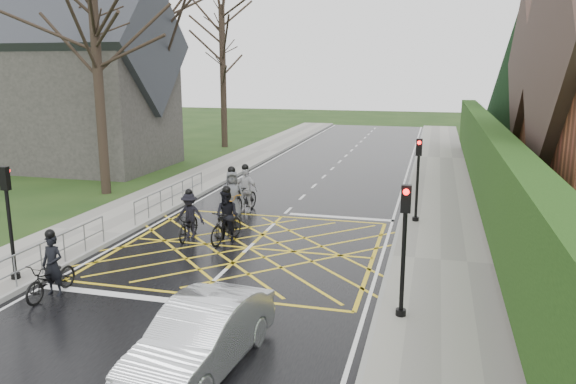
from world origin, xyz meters
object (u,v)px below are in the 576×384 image
at_px(cyclist_back, 227,221).
at_px(car, 201,337).
at_px(cyclist_rear, 52,275).
at_px(cyclist_front, 245,195).
at_px(cyclist_lead, 232,201).
at_px(cyclist_mid, 189,220).

bearing_deg(cyclist_back, car, -61.60).
relative_size(cyclist_rear, car, 0.44).
distance_m(cyclist_rear, cyclist_front, 9.51).
relative_size(cyclist_back, cyclist_lead, 0.88).
height_order(cyclist_front, cyclist_lead, cyclist_lead).
distance_m(cyclist_rear, cyclist_back, 6.03).
height_order(cyclist_front, car, cyclist_front).
bearing_deg(car, cyclist_mid, 121.62).
bearing_deg(cyclist_mid, car, -69.48).
bearing_deg(cyclist_rear, cyclist_mid, 79.04).
relative_size(cyclist_mid, cyclist_lead, 0.80).
distance_m(cyclist_back, cyclist_front, 3.97).
distance_m(cyclist_back, cyclist_mid, 1.41).
bearing_deg(cyclist_mid, cyclist_front, 74.00).
bearing_deg(cyclist_front, cyclist_lead, -86.82).
bearing_deg(cyclist_lead, car, -94.60).
height_order(cyclist_rear, cyclist_back, cyclist_back).
distance_m(cyclist_rear, cyclist_mid, 5.65).
height_order(cyclist_mid, car, cyclist_mid).
relative_size(cyclist_rear, cyclist_lead, 0.81).
relative_size(cyclist_rear, cyclist_front, 0.90).
distance_m(cyclist_mid, cyclist_front, 3.86).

